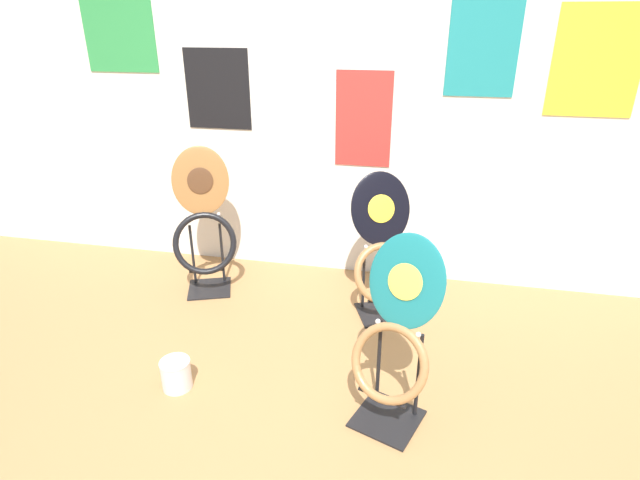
% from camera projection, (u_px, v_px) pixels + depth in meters
% --- Properties ---
extents(wall_back, '(8.00, 0.07, 2.60)m').
position_uv_depth(wall_back, '(345.00, 85.00, 3.18)').
color(wall_back, silver).
rests_on(wall_back, ground_plane).
extents(toilet_seat_display_teal_sax, '(0.43, 0.41, 0.88)m').
position_uv_depth(toilet_seat_display_teal_sax, '(396.00, 337.00, 2.15)').
color(toilet_seat_display_teal_sax, black).
rests_on(toilet_seat_display_teal_sax, ground_plane).
extents(toilet_seat_display_woodgrain, '(0.47, 0.42, 0.95)m').
position_uv_depth(toilet_seat_display_woodgrain, '(204.00, 228.00, 3.25)').
color(toilet_seat_display_woodgrain, black).
rests_on(toilet_seat_display_woodgrain, ground_plane).
extents(toilet_seat_display_jazz_black, '(0.47, 0.45, 0.87)m').
position_uv_depth(toilet_seat_display_jazz_black, '(383.00, 253.00, 2.99)').
color(toilet_seat_display_jazz_black, black).
rests_on(toilet_seat_display_jazz_black, ground_plane).
extents(paint_can, '(0.15, 0.15, 0.16)m').
position_uv_depth(paint_can, '(176.00, 373.00, 2.47)').
color(paint_can, silver).
rests_on(paint_can, ground_plane).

